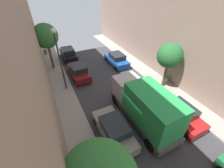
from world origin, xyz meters
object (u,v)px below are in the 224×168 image
at_px(parked_car_right_3, 117,59).
at_px(street_tree_1, 170,56).
at_px(potted_plant_2, 167,78).
at_px(lamp_post, 58,53).
at_px(street_tree_0, 46,36).
at_px(parked_car_left_1, 114,130).
at_px(potted_plant_0, 45,52).
at_px(parked_car_right_2, 179,113).
at_px(parked_car_left_2, 79,71).
at_px(delivery_truck, 145,105).
at_px(parked_car_left_3, 68,54).

xyz_separation_m(parked_car_right_3, street_tree_1, (2.05, -6.67, 2.88)).
bearing_deg(potted_plant_2, lamp_post, 160.36).
distance_m(street_tree_0, lamp_post, 5.17).
relative_size(parked_car_left_1, potted_plant_0, 5.30).
xyz_separation_m(parked_car_right_2, parked_car_right_3, (0.00, 10.71, 0.00)).
bearing_deg(parked_car_right_3, parked_car_left_2, -171.98).
bearing_deg(street_tree_0, street_tree_1, -43.19).
relative_size(delivery_truck, street_tree_1, 1.41).
distance_m(parked_car_left_1, lamp_post, 8.23).
bearing_deg(parked_car_left_1, potted_plant_2, 23.06).
relative_size(parked_car_left_2, parked_car_right_2, 1.00).
xyz_separation_m(parked_car_left_2, potted_plant_2, (8.39, -5.46, -0.11)).
distance_m(parked_car_left_3, parked_car_right_2, 16.30).
bearing_deg(parked_car_right_2, parked_car_right_3, 90.00).
bearing_deg(potted_plant_0, delivery_truck, -71.90).
relative_size(parked_car_left_1, potted_plant_2, 5.01).
bearing_deg(potted_plant_2, parked_car_left_1, -156.94).
relative_size(parked_car_left_1, parked_car_left_2, 1.00).
relative_size(parked_car_left_2, potted_plant_2, 5.01).
relative_size(delivery_truck, street_tree_0, 1.21).
relative_size(parked_car_right_2, parked_car_right_3, 1.00).
xyz_separation_m(parked_car_left_1, parked_car_right_3, (5.40, 9.80, 0.00)).
distance_m(parked_car_right_2, delivery_truck, 3.12).
bearing_deg(lamp_post, potted_plant_0, 95.45).
xyz_separation_m(parked_car_left_1, parked_car_right_2, (5.40, -0.91, 0.00)).
xyz_separation_m(parked_car_right_2, lamp_post, (-7.30, 8.16, 3.40)).
height_order(parked_car_left_1, street_tree_1, street_tree_1).
bearing_deg(lamp_post, parked_car_right_2, -48.17).
relative_size(parked_car_left_3, potted_plant_2, 5.01).
xyz_separation_m(parked_car_right_2, delivery_truck, (-2.70, 1.14, 1.07)).
bearing_deg(potted_plant_2, parked_car_left_2, 146.95).
bearing_deg(lamp_post, parked_car_left_3, 75.25).
relative_size(parked_car_left_2, street_tree_1, 0.90).
distance_m(delivery_truck, potted_plant_2, 6.71).
height_order(street_tree_0, street_tree_1, street_tree_0).
relative_size(parked_car_left_3, potted_plant_0, 5.30).
bearing_deg(lamp_post, delivery_truck, -56.76).
bearing_deg(parked_car_left_3, potted_plant_2, -52.38).
height_order(parked_car_left_2, street_tree_0, street_tree_0).
height_order(parked_car_left_1, potted_plant_2, parked_car_left_1).
bearing_deg(parked_car_left_1, parked_car_right_2, -9.58).
distance_m(parked_car_left_3, delivery_truck, 14.53).
relative_size(parked_car_left_2, potted_plant_0, 5.30).
bearing_deg(street_tree_1, potted_plant_2, 25.34).
xyz_separation_m(parked_car_left_1, potted_plant_2, (8.39, 3.57, -0.11)).
distance_m(delivery_truck, street_tree_0, 13.41).
bearing_deg(potted_plant_2, potted_plant_0, 129.52).
bearing_deg(street_tree_0, lamp_post, -84.26).
bearing_deg(delivery_truck, street_tree_1, 31.40).
xyz_separation_m(street_tree_1, potted_plant_0, (-10.30, 14.08, -3.03)).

